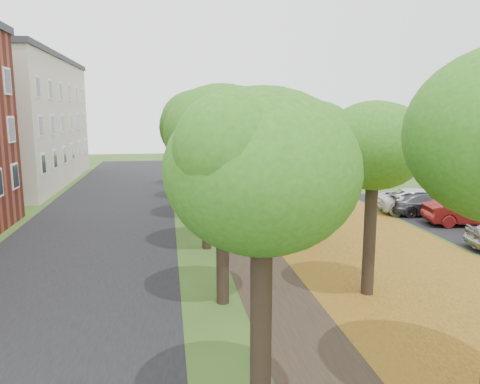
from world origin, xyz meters
name	(u,v)px	position (x,y,z in m)	size (l,w,h in m)	color
street_asphalt	(93,235)	(-7.50, 15.00, 0.00)	(8.00, 70.00, 0.01)	black
footpath	(245,229)	(0.00, 15.00, 0.00)	(3.20, 70.00, 0.01)	black
leaf_verge	(338,226)	(5.00, 15.00, 0.01)	(7.50, 70.00, 0.01)	#9A6D1C
parking_lot	(473,216)	(13.50, 16.00, 0.00)	(9.00, 16.00, 0.01)	black
tree_row_west	(200,130)	(-2.20, 15.00, 5.05)	(3.64, 33.64, 6.64)	black
tree_row_east	(296,130)	(2.60, 15.00, 5.05)	(3.64, 33.64, 6.64)	black
building_cream	(2,121)	(-17.00, 33.00, 5.21)	(10.30, 20.30, 10.40)	beige
car_red	(470,211)	(11.87, 14.09, 0.76)	(1.61, 4.61, 1.52)	maroon
car_grey	(427,204)	(11.00, 16.71, 0.65)	(1.82, 4.47, 1.30)	#38393D
car_white	(422,201)	(11.00, 17.26, 0.72)	(2.39, 5.19, 1.44)	silver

